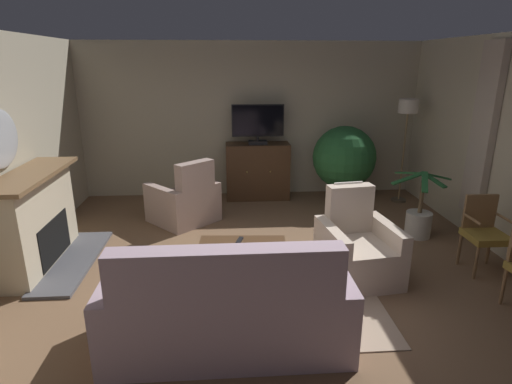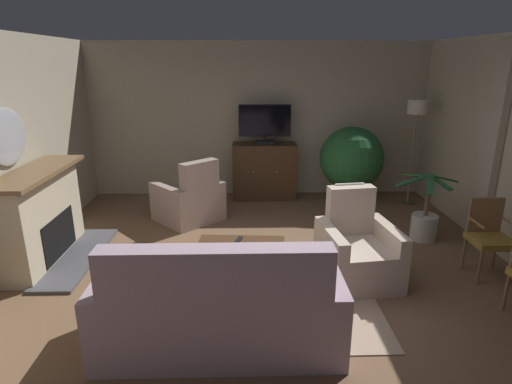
{
  "view_description": "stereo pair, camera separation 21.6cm",
  "coord_description": "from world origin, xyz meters",
  "px_view_note": "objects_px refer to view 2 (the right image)",
  "views": [
    {
      "loc": [
        -0.45,
        -4.21,
        2.43
      ],
      "look_at": [
        -0.12,
        0.45,
        0.95
      ],
      "focal_mm": 29.18,
      "sensor_mm": 36.0,
      "label": 1
    },
    {
      "loc": [
        -0.24,
        -4.22,
        2.43
      ],
      "look_at": [
        -0.12,
        0.45,
        0.95
      ],
      "focal_mm": 29.18,
      "sensor_mm": 36.0,
      "label": 2
    }
  ],
  "objects_px": {
    "television": "(265,123)",
    "cat": "(134,266)",
    "potted_plant_on_hearth_side": "(424,222)",
    "floor_lamp": "(416,119)",
    "tv_remote": "(239,240)",
    "side_chair_beside_plant": "(489,235)",
    "wall_mirror_oval": "(7,137)",
    "armchair_angled_to_table": "(190,201)",
    "coffee_table": "(241,247)",
    "tv_cabinet": "(264,172)",
    "fireplace": "(42,218)",
    "armchair_facing_sofa": "(357,252)",
    "sofa_floral": "(219,311)",
    "potted_plant_small_fern_corner": "(351,160)"
  },
  "relations": [
    {
      "from": "coffee_table",
      "to": "sofa_floral",
      "type": "height_order",
      "value": "sofa_floral"
    },
    {
      "from": "potted_plant_small_fern_corner",
      "to": "cat",
      "type": "distance_m",
      "value": 4.11
    },
    {
      "from": "television",
      "to": "potted_plant_on_hearth_side",
      "type": "xyz_separation_m",
      "value": [
        2.18,
        -1.9,
        -1.13
      ]
    },
    {
      "from": "floor_lamp",
      "to": "potted_plant_on_hearth_side",
      "type": "bearing_deg",
      "value": -103.17
    },
    {
      "from": "side_chair_beside_plant",
      "to": "floor_lamp",
      "type": "relative_size",
      "value": 0.5
    },
    {
      "from": "armchair_angled_to_table",
      "to": "cat",
      "type": "xyz_separation_m",
      "value": [
        -0.45,
        -1.77,
        -0.22
      ]
    },
    {
      "from": "sofa_floral",
      "to": "tv_cabinet",
      "type": "bearing_deg",
      "value": 82.14
    },
    {
      "from": "potted_plant_on_hearth_side",
      "to": "floor_lamp",
      "type": "height_order",
      "value": "floor_lamp"
    },
    {
      "from": "television",
      "to": "side_chair_beside_plant",
      "type": "xyz_separation_m",
      "value": [
        2.48,
        -2.92,
        -0.89
      ]
    },
    {
      "from": "television",
      "to": "cat",
      "type": "distance_m",
      "value": 3.53
    },
    {
      "from": "television",
      "to": "tv_remote",
      "type": "height_order",
      "value": "television"
    },
    {
      "from": "sofa_floral",
      "to": "cat",
      "type": "distance_m",
      "value": 1.73
    },
    {
      "from": "tv_cabinet",
      "to": "television",
      "type": "relative_size",
      "value": 1.25
    },
    {
      "from": "armchair_facing_sofa",
      "to": "floor_lamp",
      "type": "distance_m",
      "value": 3.32
    },
    {
      "from": "tv_remote",
      "to": "side_chair_beside_plant",
      "type": "bearing_deg",
      "value": 105.32
    },
    {
      "from": "sofa_floral",
      "to": "armchair_angled_to_table",
      "type": "xyz_separation_m",
      "value": [
        -0.64,
        3.09,
        -0.03
      ]
    },
    {
      "from": "fireplace",
      "to": "wall_mirror_oval",
      "type": "height_order",
      "value": "wall_mirror_oval"
    },
    {
      "from": "fireplace",
      "to": "armchair_angled_to_table",
      "type": "xyz_separation_m",
      "value": [
        1.66,
        1.32,
        -0.24
      ]
    },
    {
      "from": "side_chair_beside_plant",
      "to": "sofa_floral",
      "type": "bearing_deg",
      "value": -157.93
    },
    {
      "from": "fireplace",
      "to": "coffee_table",
      "type": "relative_size",
      "value": 1.7
    },
    {
      "from": "television",
      "to": "potted_plant_small_fern_corner",
      "type": "xyz_separation_m",
      "value": [
        1.49,
        -0.3,
        -0.6
      ]
    },
    {
      "from": "fireplace",
      "to": "potted_plant_on_hearth_side",
      "type": "relative_size",
      "value": 1.8
    },
    {
      "from": "armchair_facing_sofa",
      "to": "potted_plant_on_hearth_side",
      "type": "height_order",
      "value": "armchair_facing_sofa"
    },
    {
      "from": "floor_lamp",
      "to": "potted_plant_small_fern_corner",
      "type": "bearing_deg",
      "value": 178.23
    },
    {
      "from": "wall_mirror_oval",
      "to": "coffee_table",
      "type": "distance_m",
      "value": 3.04
    },
    {
      "from": "wall_mirror_oval",
      "to": "armchair_facing_sofa",
      "type": "height_order",
      "value": "wall_mirror_oval"
    },
    {
      "from": "wall_mirror_oval",
      "to": "armchair_angled_to_table",
      "type": "height_order",
      "value": "wall_mirror_oval"
    },
    {
      "from": "television",
      "to": "coffee_table",
      "type": "height_order",
      "value": "television"
    },
    {
      "from": "tv_remote",
      "to": "armchair_angled_to_table",
      "type": "distance_m",
      "value": 1.95
    },
    {
      "from": "tv_remote",
      "to": "sofa_floral",
      "type": "relative_size",
      "value": 0.08
    },
    {
      "from": "coffee_table",
      "to": "tv_remote",
      "type": "relative_size",
      "value": 6.06
    },
    {
      "from": "armchair_facing_sofa",
      "to": "floor_lamp",
      "type": "relative_size",
      "value": 0.58
    },
    {
      "from": "television",
      "to": "coffee_table",
      "type": "xyz_separation_m",
      "value": [
        -0.4,
        -2.91,
        -1.02
      ]
    },
    {
      "from": "tv_cabinet",
      "to": "television",
      "type": "height_order",
      "value": "television"
    },
    {
      "from": "side_chair_beside_plant",
      "to": "potted_plant_on_hearth_side",
      "type": "xyz_separation_m",
      "value": [
        -0.31,
        1.02,
        -0.25
      ]
    },
    {
      "from": "wall_mirror_oval",
      "to": "television",
      "type": "distance_m",
      "value": 3.95
    },
    {
      "from": "fireplace",
      "to": "side_chair_beside_plant",
      "type": "xyz_separation_m",
      "value": [
        5.37,
        -0.52,
        -0.06
      ]
    },
    {
      "from": "armchair_facing_sofa",
      "to": "side_chair_beside_plant",
      "type": "height_order",
      "value": "armchair_facing_sofa"
    },
    {
      "from": "cat",
      "to": "floor_lamp",
      "type": "distance_m",
      "value": 5.1
    },
    {
      "from": "potted_plant_on_hearth_side",
      "to": "sofa_floral",
      "type": "bearing_deg",
      "value": -140.64
    },
    {
      "from": "wall_mirror_oval",
      "to": "tv_cabinet",
      "type": "bearing_deg",
      "value": 37.95
    },
    {
      "from": "tv_cabinet",
      "to": "fireplace",
      "type": "bearing_deg",
      "value": -139.74
    },
    {
      "from": "television",
      "to": "armchair_angled_to_table",
      "type": "distance_m",
      "value": 1.94
    },
    {
      "from": "wall_mirror_oval",
      "to": "armchair_facing_sofa",
      "type": "bearing_deg",
      "value": -8.31
    },
    {
      "from": "television",
      "to": "sofa_floral",
      "type": "bearing_deg",
      "value": -97.96
    },
    {
      "from": "potted_plant_on_hearth_side",
      "to": "floor_lamp",
      "type": "bearing_deg",
      "value": 76.83
    },
    {
      "from": "tv_remote",
      "to": "cat",
      "type": "height_order",
      "value": "tv_remote"
    },
    {
      "from": "tv_cabinet",
      "to": "armchair_facing_sofa",
      "type": "distance_m",
      "value": 3.18
    },
    {
      "from": "armchair_angled_to_table",
      "to": "tv_cabinet",
      "type": "bearing_deg",
      "value": 42.45
    },
    {
      "from": "fireplace",
      "to": "television",
      "type": "xyz_separation_m",
      "value": [
        2.89,
        2.39,
        0.83
      ]
    }
  ]
}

